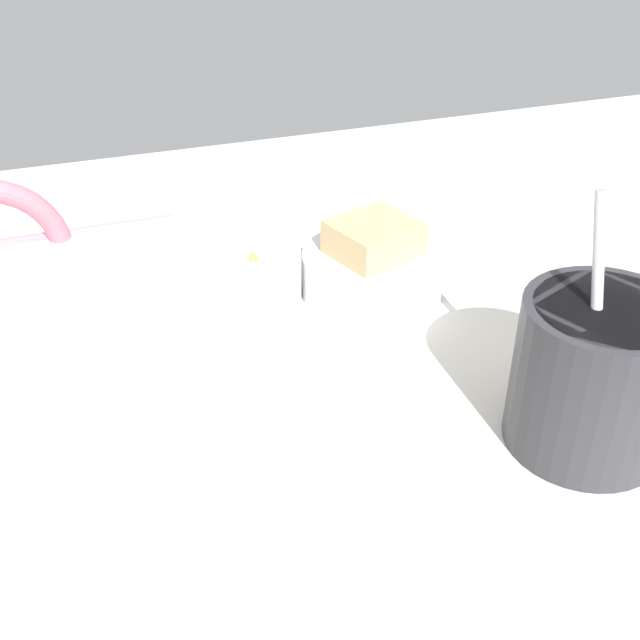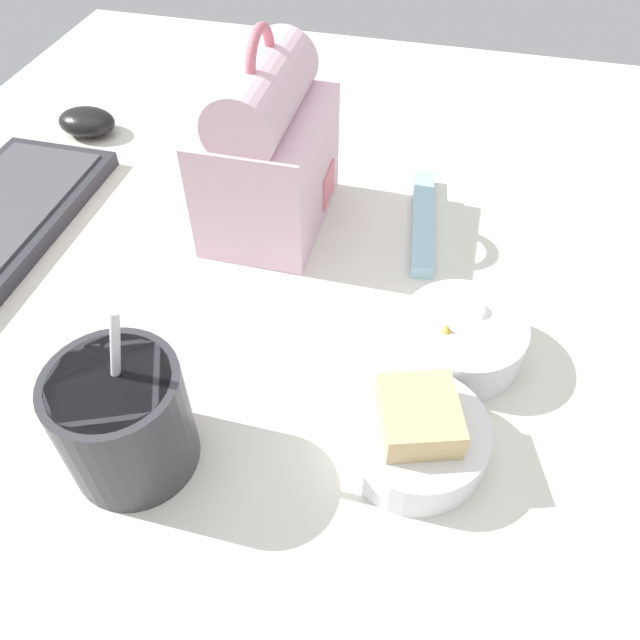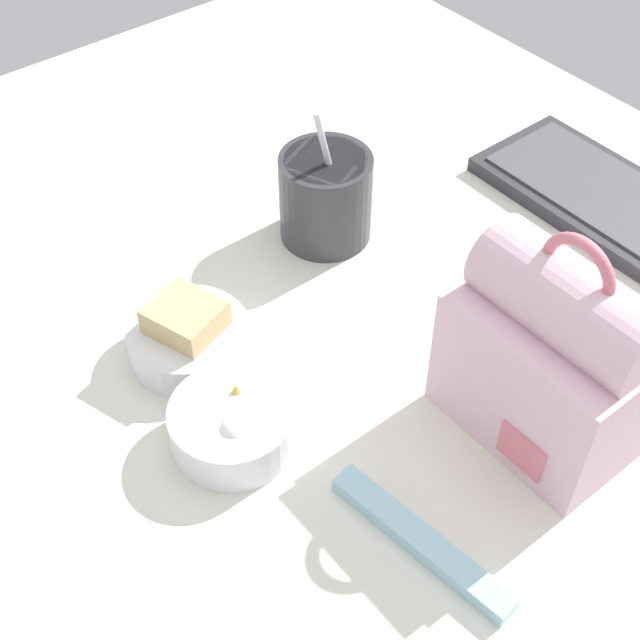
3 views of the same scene
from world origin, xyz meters
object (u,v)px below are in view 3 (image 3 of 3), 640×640
lunch_bag (553,357)px  bento_bowl_sandwich (188,337)px  soup_cup (326,196)px  keyboard (630,215)px  bento_bowl_snacks (233,424)px  chopstick_case (421,541)px

lunch_bag → bento_bowl_sandwich: bearing=-142.9°
soup_cup → keyboard: bearing=54.5°
bento_bowl_snacks → soup_cup: bearing=125.1°
soup_cup → chopstick_case: soup_cup is taller
keyboard → soup_cup: soup_cup is taller
bento_bowl_snacks → chopstick_case: bento_bowl_snacks is taller
soup_cup → chopstick_case: bearing=-27.7°
bento_bowl_snacks → chopstick_case: size_ratio=0.63×
bento_bowl_sandwich → bento_bowl_snacks: 11.75cm
bento_bowl_sandwich → chopstick_case: (30.03, 3.18, -1.69)cm
keyboard → bento_bowl_sandwich: bento_bowl_sandwich is taller
soup_cup → bento_bowl_snacks: (17.38, -24.72, -2.99)cm
soup_cup → bento_bowl_snacks: 30.37cm
soup_cup → lunch_bag: bearing=-2.6°
lunch_bag → bento_bowl_sandwich: size_ratio=1.87×
soup_cup → bento_bowl_sandwich: bearing=-75.0°
bento_bowl_sandwich → bento_bowl_snacks: bento_bowl_sandwich is taller
bento_bowl_sandwich → chopstick_case: bento_bowl_sandwich is taller
bento_bowl_snacks → chopstick_case: (18.58, 5.82, -1.59)cm
keyboard → bento_bowl_sandwich: bearing=-106.0°
soup_cup → chopstick_case: (35.96, -18.90, -4.58)cm
bento_bowl_sandwich → bento_bowl_snacks: (11.45, -2.65, -0.10)cm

